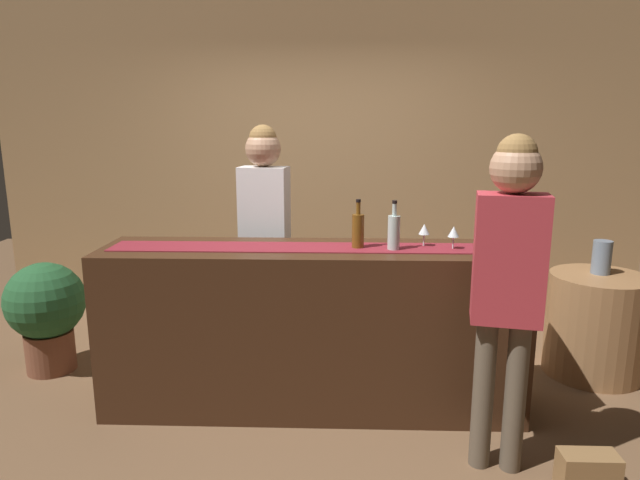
# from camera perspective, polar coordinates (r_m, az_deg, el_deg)

# --- Properties ---
(ground_plane) EXTENTS (10.00, 10.00, 0.00)m
(ground_plane) POSITION_cam_1_polar(r_m,az_deg,el_deg) (3.79, -0.81, -16.40)
(ground_plane) COLOR brown
(back_wall) EXTENTS (6.00, 0.12, 2.90)m
(back_wall) POSITION_cam_1_polar(r_m,az_deg,el_deg) (5.24, 0.14, 8.20)
(back_wall) COLOR tan
(back_wall) RESTS_ON ground
(bar_counter) EXTENTS (2.60, 0.60, 1.05)m
(bar_counter) POSITION_cam_1_polar(r_m,az_deg,el_deg) (3.57, -0.83, -9.02)
(bar_counter) COLOR #3D2314
(bar_counter) RESTS_ON ground
(counter_runner_cloth) EXTENTS (2.47, 0.28, 0.01)m
(counter_runner_cloth) POSITION_cam_1_polar(r_m,az_deg,el_deg) (3.42, -0.86, -0.76)
(counter_runner_cloth) COLOR maroon
(counter_runner_cloth) RESTS_ON bar_counter
(wine_bottle_green) EXTENTS (0.07, 0.07, 0.30)m
(wine_bottle_green) POSITION_cam_1_polar(r_m,az_deg,el_deg) (3.55, 16.96, 1.01)
(wine_bottle_green) COLOR #194723
(wine_bottle_green) RESTS_ON bar_counter
(wine_bottle_amber) EXTENTS (0.07, 0.07, 0.30)m
(wine_bottle_amber) POSITION_cam_1_polar(r_m,az_deg,el_deg) (3.39, 3.91, 1.02)
(wine_bottle_amber) COLOR brown
(wine_bottle_amber) RESTS_ON bar_counter
(wine_bottle_clear) EXTENTS (0.07, 0.07, 0.30)m
(wine_bottle_clear) POSITION_cam_1_polar(r_m,az_deg,el_deg) (3.36, 7.57, 0.85)
(wine_bottle_clear) COLOR #B2C6C1
(wine_bottle_clear) RESTS_ON bar_counter
(wine_glass_near_customer) EXTENTS (0.07, 0.07, 0.14)m
(wine_glass_near_customer) POSITION_cam_1_polar(r_m,az_deg,el_deg) (3.45, 13.52, 0.75)
(wine_glass_near_customer) COLOR silver
(wine_glass_near_customer) RESTS_ON bar_counter
(wine_glass_mid_counter) EXTENTS (0.07, 0.07, 0.14)m
(wine_glass_mid_counter) POSITION_cam_1_polar(r_m,az_deg,el_deg) (3.49, 10.62, 1.01)
(wine_glass_mid_counter) COLOR silver
(wine_glass_mid_counter) RESTS_ON bar_counter
(bartender) EXTENTS (0.37, 0.25, 1.78)m
(bartender) POSITION_cam_1_polar(r_m,az_deg,el_deg) (4.00, -5.70, 2.10)
(bartender) COLOR #26262B
(bartender) RESTS_ON ground
(customer_sipping) EXTENTS (0.37, 0.26, 1.75)m
(customer_sipping) POSITION_cam_1_polar(r_m,az_deg,el_deg) (2.91, 18.73, -2.82)
(customer_sipping) COLOR brown
(customer_sipping) RESTS_ON ground
(round_side_table) EXTENTS (0.68, 0.68, 0.74)m
(round_side_table) POSITION_cam_1_polar(r_m,az_deg,el_deg) (4.52, 26.38, -7.79)
(round_side_table) COLOR #996B42
(round_side_table) RESTS_ON ground
(vase_on_side_table) EXTENTS (0.13, 0.13, 0.24)m
(vase_on_side_table) POSITION_cam_1_polar(r_m,az_deg,el_deg) (4.44, 26.89, -1.58)
(vase_on_side_table) COLOR slate
(vase_on_side_table) RESTS_ON round_side_table
(potted_plant_tall) EXTENTS (0.56, 0.56, 0.82)m
(potted_plant_tall) POSITION_cam_1_polar(r_m,az_deg,el_deg) (4.52, -26.25, -6.39)
(potted_plant_tall) COLOR brown
(potted_plant_tall) RESTS_ON ground
(handbag) EXTENTS (0.28, 0.14, 0.22)m
(handbag) POSITION_cam_1_polar(r_m,az_deg,el_deg) (3.25, 25.72, -20.78)
(handbag) COLOR olive
(handbag) RESTS_ON ground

